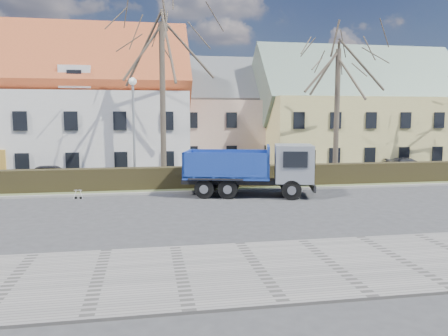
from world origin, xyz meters
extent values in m
plane|color=#353537|center=(0.00, 0.00, 0.00)|extent=(120.00, 120.00, 0.00)
cube|color=gray|center=(0.00, -8.50, 0.04)|extent=(80.00, 5.00, 0.08)
cube|color=gray|center=(0.00, 4.60, 0.06)|extent=(80.00, 0.30, 0.12)
cube|color=#4F5B33|center=(0.00, 6.20, 0.05)|extent=(80.00, 3.00, 0.10)
cube|color=black|center=(0.00, 6.00, 0.65)|extent=(60.00, 0.90, 1.30)
imported|color=black|center=(-9.24, 9.91, 0.63)|extent=(3.71, 1.54, 1.26)
imported|color=#3B3B3D|center=(17.57, 11.41, 0.56)|extent=(4.08, 2.32, 1.11)
camera|label=1|loc=(-3.08, -20.24, 4.38)|focal=35.00mm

